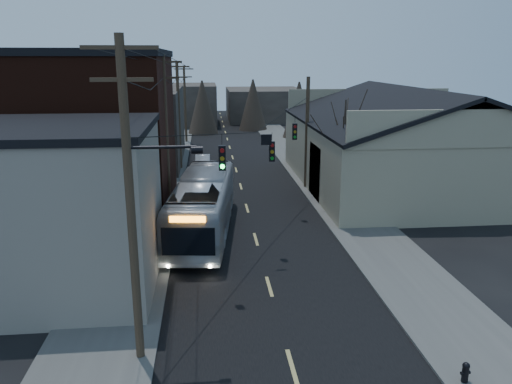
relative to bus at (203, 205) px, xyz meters
The scene contains 14 objects.
road_surface 15.05m from the bus, 78.82° to the left, with size 9.00×110.00×0.02m, color black.
sidewalk_left 15.19m from the bus, 103.79° to the left, with size 4.00×110.00×0.12m, color #474744.
sidewalk_right 17.50m from the bus, 57.35° to the left, with size 4.00×110.00×0.12m, color #474744.
building_clapboard 8.98m from the bus, 133.93° to the right, with size 8.00×8.00×7.00m, color #6F665C.
building_brick 9.12m from the bus, 146.68° to the left, with size 10.00×12.00×10.00m, color black.
building_left_far 21.77m from the bus, 107.71° to the left, with size 9.00×14.00×7.00m, color #2E2925.
warehouse 18.64m from the bus, 31.30° to the left, with size 16.16×20.60×7.73m.
building_far_left 49.78m from the bus, 93.57° to the left, with size 10.00×12.00×6.00m, color #2E2925.
building_far_right 55.56m from the bus, 79.74° to the left, with size 12.00×14.00×5.00m, color #2E2925.
bare_tree 10.67m from the bus, 26.41° to the left, with size 0.40×0.40×7.20m, color black.
utility_lines 9.40m from the bus, 91.39° to the left, with size 11.24×45.28×10.50m.
bus is the anchor object (origin of this frame).
parked_car 17.56m from the bus, 90.33° to the left, with size 1.32×3.78×1.25m, color #A9ADB1.
fire_hydrant 16.86m from the bus, 61.37° to the right, with size 0.32×0.23×0.67m.
Camera 1 is at (-2.61, -12.10, 9.80)m, focal length 35.00 mm.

